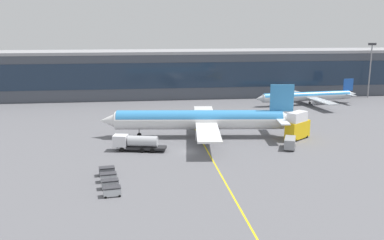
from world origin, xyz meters
The scene contains 13 objects.
ground_plane centered at (0.00, 0.00, 0.00)m, with size 700.00×700.00×0.00m, color slate.
apron_lead_in_line centered at (3.94, 2.00, 0.00)m, with size 0.30×80.00×0.01m, color yellow.
terminal_building centered at (2.00, 70.72, 8.24)m, with size 208.09×18.45×16.44m.
main_airliner centered at (4.18, 11.27, 4.08)m, with size 46.22×36.74×12.18m.
fuel_tanker centered at (-10.55, 1.79, 1.75)m, with size 11.09×4.80×3.25m.
crew_van centered at (21.34, -0.46, 1.31)m, with size 3.85×5.42×2.30m.
catering_lift centered at (25.55, 6.65, 3.07)m, with size 6.89×6.16×6.30m.
baggage_cart_0 centered at (-14.15, -21.93, 0.78)m, with size 2.84×1.95×1.48m.
baggage_cart_1 centered at (-14.61, -18.76, 0.78)m, with size 2.84×1.95×1.48m.
baggage_cart_2 centered at (-15.07, -15.59, 0.78)m, with size 2.84×1.95×1.48m.
baggage_cart_3 centered at (-15.53, -12.43, 0.78)m, with size 2.84×1.95×1.48m.
commuter_jet_far centered at (44.42, 47.64, 2.79)m, with size 35.62×28.61×8.07m.
apron_light_mast_0 centered at (71.40, 58.76, 11.49)m, with size 2.80×0.50×19.19m.
Camera 1 is at (-9.85, -84.03, 25.24)m, focal length 40.36 mm.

